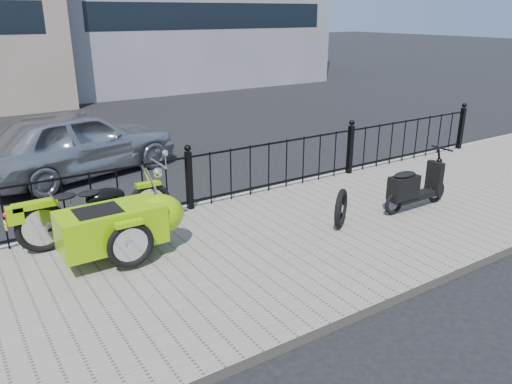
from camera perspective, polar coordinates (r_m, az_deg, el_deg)
ground at (r=7.25m, az=-2.91°, el=-5.96°), size 120.00×120.00×0.00m
sidewalk at (r=6.84m, az=-0.78°, el=-7.04°), size 30.00×3.80×0.12m
curb at (r=8.40m, az=-7.90°, el=-1.95°), size 30.00×0.10×0.12m
iron_fence at (r=8.10m, az=-7.64°, el=1.21°), size 14.11×0.11×1.08m
motorcycle_sidecar at (r=6.77m, az=-15.12°, el=-3.09°), size 2.28×1.48×0.98m
scooter at (r=8.42m, az=17.49°, el=0.47°), size 1.41×0.41×0.95m
spare_tire at (r=7.48m, az=9.67°, el=-1.86°), size 0.54×0.42×0.60m
sedan_car at (r=10.67m, az=-19.81°, el=5.35°), size 4.33×2.60×1.38m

